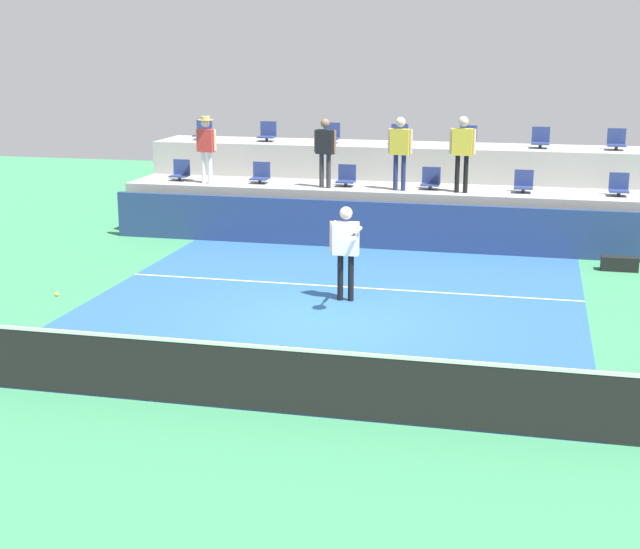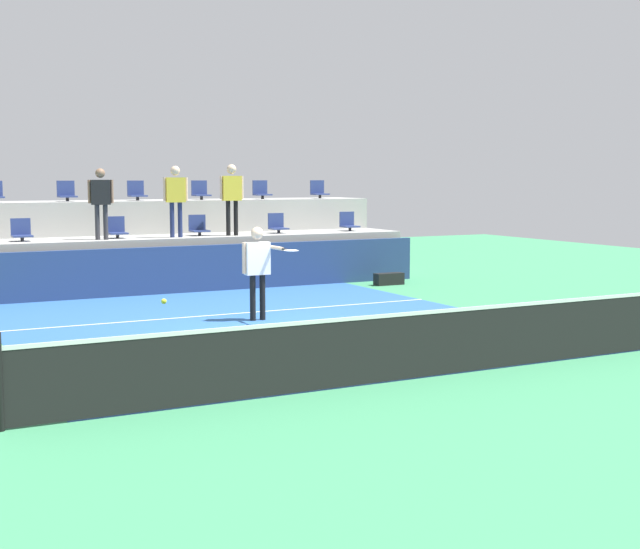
% 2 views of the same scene
% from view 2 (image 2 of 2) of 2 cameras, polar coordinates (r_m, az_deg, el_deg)
% --- Properties ---
extents(ground_plane, '(40.00, 40.00, 0.00)m').
position_cam_2_polar(ground_plane, '(15.31, -2.39, -3.82)').
color(ground_plane, '#388456').
extents(court_inner_paint, '(9.00, 10.00, 0.01)m').
position_cam_2_polar(court_inner_paint, '(16.21, -3.89, -3.25)').
color(court_inner_paint, '#285693').
rests_on(court_inner_paint, ground_plane).
extents(court_service_line, '(9.00, 0.06, 0.00)m').
position_cam_2_polar(court_service_line, '(17.49, -5.72, -2.56)').
color(court_service_line, white).
rests_on(court_service_line, ground_plane).
extents(tennis_net, '(10.48, 0.08, 1.07)m').
position_cam_2_polar(tennis_net, '(11.78, 5.90, -4.45)').
color(tennis_net, black).
rests_on(tennis_net, ground_plane).
extents(sponsor_backboard, '(13.00, 0.16, 1.10)m').
position_cam_2_polar(sponsor_backboard, '(20.78, -9.42, 0.30)').
color(sponsor_backboard, navy).
rests_on(sponsor_backboard, ground_plane).
extents(seating_tier_lower, '(13.00, 1.80, 1.25)m').
position_cam_2_polar(seating_tier_lower, '(22.01, -10.47, 0.81)').
color(seating_tier_lower, '#9E9E99').
rests_on(seating_tier_lower, ground_plane).
extents(seating_tier_upper, '(13.00, 1.80, 2.10)m').
position_cam_2_polar(seating_tier_upper, '(23.69, -11.77, 2.20)').
color(seating_tier_upper, '#9E9E99').
rests_on(seating_tier_upper, ground_plane).
extents(stadium_chair_lower_left, '(0.44, 0.40, 0.52)m').
position_cam_2_polar(stadium_chair_lower_left, '(21.17, -18.83, 2.65)').
color(stadium_chair_lower_left, '#2D2D33').
rests_on(stadium_chair_lower_left, seating_tier_lower).
extents(stadium_chair_lower_mid_left, '(0.44, 0.40, 0.52)m').
position_cam_2_polar(stadium_chair_lower_mid_left, '(21.60, -13.08, 2.89)').
color(stadium_chair_lower_mid_left, '#2D2D33').
rests_on(stadium_chair_lower_mid_left, seating_tier_lower).
extents(stadium_chair_lower_mid_right, '(0.44, 0.40, 0.52)m').
position_cam_2_polar(stadium_chair_lower_mid_right, '(22.20, -7.91, 3.08)').
color(stadium_chair_lower_mid_right, '#2D2D33').
rests_on(stadium_chair_lower_mid_right, seating_tier_lower).
extents(stadium_chair_lower_right, '(0.44, 0.40, 0.52)m').
position_cam_2_polar(stadium_chair_lower_right, '(23.02, -2.79, 3.24)').
color(stadium_chair_lower_right, '#2D2D33').
rests_on(stadium_chair_lower_right, seating_tier_lower).
extents(stadium_chair_lower_far_right, '(0.44, 0.40, 0.52)m').
position_cam_2_polar(stadium_chair_lower_far_right, '(23.99, 1.86, 3.37)').
color(stadium_chair_lower_far_right, '#2D2D33').
rests_on(stadium_chair_lower_far_right, seating_tier_lower).
extents(stadium_chair_upper_mid_left, '(0.44, 0.40, 0.52)m').
position_cam_2_polar(stadium_chair_upper_mid_left, '(23.15, -16.14, 5.12)').
color(stadium_chair_upper_mid_left, '#2D2D33').
rests_on(stadium_chair_upper_mid_left, seating_tier_upper).
extents(stadium_chair_upper_center, '(0.44, 0.40, 0.52)m').
position_cam_2_polar(stadium_chair_upper_center, '(23.57, -11.83, 5.25)').
color(stadium_chair_upper_center, '#2D2D33').
rests_on(stadium_chair_upper_center, seating_tier_upper).
extents(stadium_chair_upper_mid_right, '(0.44, 0.40, 0.52)m').
position_cam_2_polar(stadium_chair_upper_mid_right, '(24.11, -7.78, 5.35)').
color(stadium_chair_upper_mid_right, '#2D2D33').
rests_on(stadium_chair_upper_mid_right, seating_tier_upper).
extents(stadium_chair_upper_right, '(0.44, 0.40, 0.52)m').
position_cam_2_polar(stadium_chair_upper_right, '(24.77, -3.84, 5.42)').
color(stadium_chair_upper_right, '#2D2D33').
rests_on(stadium_chair_upper_right, seating_tier_upper).
extents(stadium_chair_upper_far_right, '(0.44, 0.40, 0.52)m').
position_cam_2_polar(stadium_chair_upper_far_right, '(25.55, -0.09, 5.46)').
color(stadium_chair_upper_far_right, '#2D2D33').
rests_on(stadium_chair_upper_far_right, seating_tier_upper).
extents(tennis_player, '(0.70, 1.22, 1.77)m').
position_cam_2_polar(tennis_player, '(16.53, -4.02, 0.74)').
color(tennis_player, black).
rests_on(tennis_player, ground_plane).
extents(spectator_in_white, '(0.58, 0.28, 1.66)m').
position_cam_2_polar(spectator_in_white, '(21.09, -14.05, 4.91)').
color(spectator_in_white, '#2D2D33').
rests_on(spectator_in_white, seating_tier_lower).
extents(spectator_in_grey, '(0.60, 0.26, 1.73)m').
position_cam_2_polar(spectator_in_grey, '(21.58, -9.36, 5.17)').
color(spectator_in_grey, navy).
rests_on(spectator_in_grey, seating_tier_lower).
extents(spectator_leaning_on_rail, '(0.62, 0.25, 1.77)m').
position_cam_2_polar(spectator_leaning_on_rail, '(22.08, -5.75, 5.33)').
color(spectator_leaning_on_rail, black).
rests_on(spectator_leaning_on_rail, seating_tier_lower).
extents(tennis_ball, '(0.07, 0.07, 0.07)m').
position_cam_2_polar(tennis_ball, '(11.07, -10.11, -1.72)').
color(tennis_ball, '#CCE033').
extents(equipment_bag, '(0.76, 0.28, 0.30)m').
position_cam_2_polar(equipment_bag, '(22.20, 4.50, -0.29)').
color(equipment_bag, black).
rests_on(equipment_bag, ground_plane).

